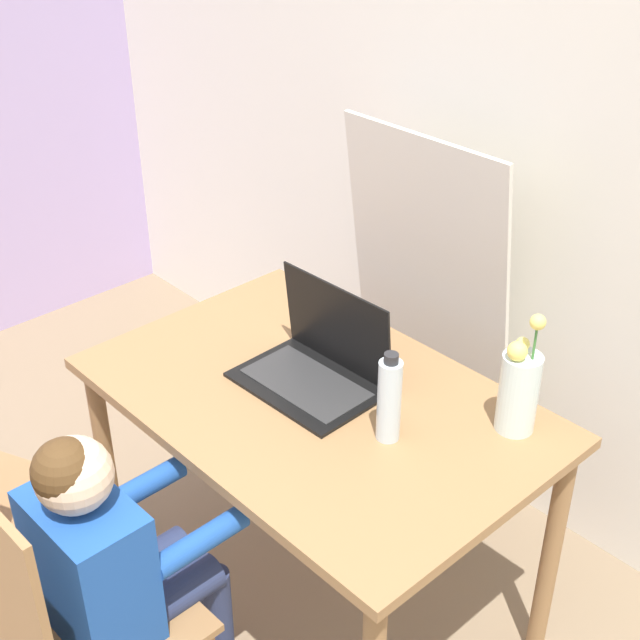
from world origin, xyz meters
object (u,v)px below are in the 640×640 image
(flower_vase, at_px, (519,388))
(water_bottle, at_px, (389,399))
(chair_occupied, at_px, (70,630))
(laptop, at_px, (319,360))
(person_seated, at_px, (115,558))

(flower_vase, height_order, water_bottle, flower_vase)
(chair_occupied, relative_size, flower_vase, 2.95)
(chair_occupied, height_order, laptop, laptop)
(person_seated, xyz_separation_m, flower_vase, (0.42, 0.88, 0.26))
(chair_occupied, distance_m, laptop, 0.87)
(laptop, bearing_deg, person_seated, -86.82)
(person_seated, height_order, water_bottle, water_bottle)
(chair_occupied, xyz_separation_m, laptop, (-0.06, 0.81, 0.33))
(laptop, relative_size, water_bottle, 1.59)
(person_seated, bearing_deg, flower_vase, -116.35)
(person_seated, height_order, laptop, laptop)
(laptop, distance_m, water_bottle, 0.30)
(flower_vase, distance_m, water_bottle, 0.31)
(chair_occupied, bearing_deg, flower_vase, -113.23)
(chair_occupied, height_order, flower_vase, flower_vase)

